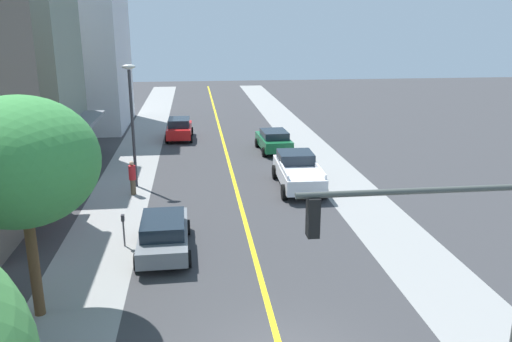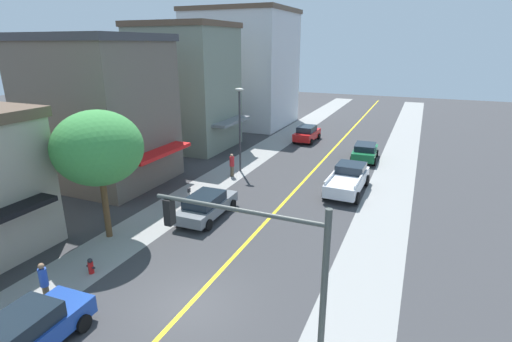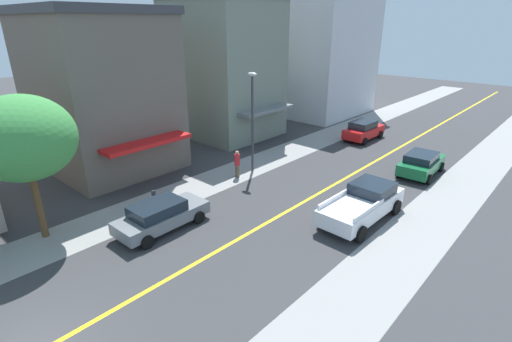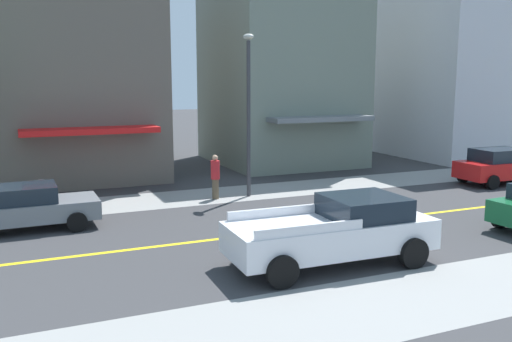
# 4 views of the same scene
# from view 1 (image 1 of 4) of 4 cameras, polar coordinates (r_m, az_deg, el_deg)

# --- Properties ---
(brick_apartment_block) EXTENTS (11.99, 10.52, 13.79)m
(brick_apartment_block) POSITION_cam_1_polar(r_m,az_deg,el_deg) (47.27, -21.70, 12.86)
(brick_apartment_block) COLOR silver
(brick_apartment_block) RESTS_ON ground
(street_tree_left_near) EXTENTS (4.41, 4.41, 6.75)m
(street_tree_left_near) POSITION_cam_1_polar(r_m,az_deg,el_deg) (15.96, -24.66, 0.91)
(street_tree_left_near) COLOR brown
(street_tree_left_near) RESTS_ON ground
(parking_meter) EXTENTS (0.12, 0.18, 1.34)m
(parking_meter) POSITION_cam_1_polar(r_m,az_deg,el_deg) (21.21, -14.51, -5.89)
(parking_meter) COLOR #4C4C51
(parking_meter) RESTS_ON ground
(traffic_light_mast) EXTENTS (5.69, 0.32, 5.59)m
(traffic_light_mast) POSITION_cam_1_polar(r_m,az_deg,el_deg) (12.67, 21.01, -7.52)
(traffic_light_mast) COLOR #474C47
(traffic_light_mast) RESTS_ON ground
(street_lamp) EXTENTS (0.70, 0.36, 6.61)m
(street_lamp) POSITION_cam_1_polar(r_m,az_deg,el_deg) (28.13, -13.62, 6.27)
(street_lamp) COLOR #38383D
(street_lamp) RESTS_ON ground
(red_sedan_left_curb) EXTENTS (2.09, 4.31, 1.65)m
(red_sedan_left_curb) POSITION_cam_1_polar(r_m,az_deg,el_deg) (40.16, -8.50, 4.70)
(red_sedan_left_curb) COLOR red
(red_sedan_left_curb) RESTS_ON ground
(grey_sedan_left_curb) EXTENTS (2.12, 4.66, 1.46)m
(grey_sedan_left_curb) POSITION_cam_1_polar(r_m,az_deg,el_deg) (20.45, -10.21, -6.81)
(grey_sedan_left_curb) COLOR slate
(grey_sedan_left_curb) RESTS_ON ground
(green_sedan_right_curb) EXTENTS (2.27, 4.36, 1.51)m
(green_sedan_right_curb) POSITION_cam_1_polar(r_m,az_deg,el_deg) (35.91, 1.98, 3.44)
(green_sedan_right_curb) COLOR #196638
(green_sedan_right_curb) RESTS_ON ground
(white_pickup_truck) EXTENTS (2.45, 5.53, 1.76)m
(white_pickup_truck) POSITION_cam_1_polar(r_m,az_deg,el_deg) (28.04, 4.65, -0.01)
(white_pickup_truck) COLOR silver
(white_pickup_truck) RESTS_ON ground
(pedestrian_red_shirt) EXTENTS (0.36, 0.36, 1.81)m
(pedestrian_red_shirt) POSITION_cam_1_polar(r_m,az_deg,el_deg) (27.40, -13.55, -0.66)
(pedestrian_red_shirt) COLOR brown
(pedestrian_red_shirt) RESTS_ON ground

